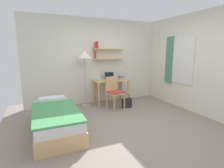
{
  "coord_description": "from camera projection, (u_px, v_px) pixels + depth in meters",
  "views": [
    {
      "loc": [
        -1.79,
        -3.2,
        1.61
      ],
      "look_at": [
        -0.18,
        0.51,
        0.85
      ],
      "focal_mm": 27.94,
      "sensor_mm": 36.0,
      "label": 1
    }
  ],
  "objects": [
    {
      "name": "handbag",
      "position": [
        127.0,
        103.0,
        5.04
      ],
      "size": [
        0.27,
        0.13,
        0.41
      ],
      "color": "#232328",
      "rests_on": "ground_plane"
    },
    {
      "name": "book_stack",
      "position": [
        121.0,
        77.0,
        5.56
      ],
      "size": [
        0.19,
        0.23,
        0.09
      ],
      "color": "silver",
      "rests_on": "desk"
    },
    {
      "name": "laptop",
      "position": [
        110.0,
        78.0,
        5.46
      ],
      "size": [
        0.3,
        0.23,
        0.22
      ],
      "color": "black",
      "rests_on": "desk"
    },
    {
      "name": "desk",
      "position": [
        111.0,
        84.0,
        5.42
      ],
      "size": [
        1.06,
        0.56,
        0.74
      ],
      "color": "tan",
      "rests_on": "ground_plane"
    },
    {
      "name": "water_bottle",
      "position": [
        99.0,
        77.0,
        5.18
      ],
      "size": [
        0.07,
        0.07,
        0.22
      ],
      "primitive_type": "cylinder",
      "color": "silver",
      "rests_on": "desk"
    },
    {
      "name": "bed",
      "position": [
        56.0,
        120.0,
        3.55
      ],
      "size": [
        0.86,
        1.85,
        0.54
      ],
      "color": "tan",
      "rests_on": "ground_plane"
    },
    {
      "name": "wall_right",
      "position": [
        198.0,
        63.0,
        4.47
      ],
      "size": [
        0.1,
        4.4,
        2.6
      ],
      "color": "silver",
      "rests_on": "ground_plane"
    },
    {
      "name": "desk_chair",
      "position": [
        114.0,
        91.0,
        4.94
      ],
      "size": [
        0.52,
        0.51,
        0.9
      ],
      "color": "tan",
      "rests_on": "ground_plane"
    },
    {
      "name": "standing_lamp",
      "position": [
        85.0,
        57.0,
        4.96
      ],
      "size": [
        0.39,
        0.39,
        1.64
      ],
      "color": "#B2A893",
      "rests_on": "ground_plane"
    },
    {
      "name": "wall_back",
      "position": [
        98.0,
        61.0,
        5.46
      ],
      "size": [
        4.4,
        0.27,
        2.6
      ],
      "color": "silver",
      "rests_on": "ground_plane"
    },
    {
      "name": "ground_plane",
      "position": [
        128.0,
        125.0,
        3.88
      ],
      "size": [
        5.28,
        5.28,
        0.0
      ],
      "primitive_type": "plane",
      "color": "gray"
    }
  ]
}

